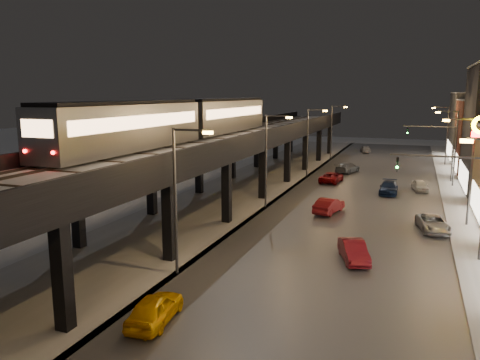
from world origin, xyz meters
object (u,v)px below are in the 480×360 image
(car_onc_white, at_px, (389,188))
(subway_train, at_px, (186,119))
(car_mid_dark, at_px, (347,168))
(car_taxi, at_px, (155,310))
(car_onc_red, at_px, (420,186))
(car_onc_silver, at_px, (354,252))
(car_near_white, at_px, (329,206))
(car_far_white, at_px, (365,149))
(car_mid_silver, at_px, (331,178))
(car_onc_dark, at_px, (433,224))

(car_onc_white, bearing_deg, subway_train, -147.73)
(car_mid_dark, distance_m, car_onc_white, 14.14)
(car_taxi, height_order, car_mid_dark, car_mid_dark)
(car_onc_red, bearing_deg, car_mid_dark, 122.39)
(car_onc_silver, height_order, car_onc_white, car_onc_silver)
(car_onc_white, bearing_deg, car_near_white, -114.21)
(car_onc_white, height_order, car_onc_red, car_onc_white)
(car_near_white, bearing_deg, car_far_white, -76.09)
(car_near_white, bearing_deg, car_taxi, 92.28)
(subway_train, height_order, car_onc_white, subway_train)
(car_near_white, bearing_deg, car_mid_silver, -69.11)
(car_far_white, relative_size, car_onc_silver, 0.97)
(subway_train, bearing_deg, car_onc_red, 34.46)
(car_onc_silver, bearing_deg, subway_train, 129.58)
(car_onc_silver, bearing_deg, car_taxi, -142.42)
(car_far_white, xyz_separation_m, car_onc_white, (6.29, -36.96, -0.01))
(car_mid_dark, relative_size, car_far_white, 1.23)
(car_taxi, height_order, car_onc_white, car_taxi)
(car_near_white, height_order, car_onc_silver, car_near_white)
(car_mid_silver, xyz_separation_m, car_onc_red, (10.32, -1.63, -0.05))
(subway_train, bearing_deg, car_taxi, -66.67)
(car_onc_silver, height_order, car_onc_dark, car_onc_silver)
(car_mid_silver, relative_size, car_far_white, 1.19)
(car_onc_silver, relative_size, car_onc_white, 0.89)
(car_taxi, xyz_separation_m, car_mid_dark, (2.53, 47.51, 0.01))
(car_near_white, bearing_deg, car_onc_red, -108.14)
(car_onc_dark, distance_m, car_onc_white, 14.25)
(car_taxi, distance_m, car_onc_red, 39.62)
(car_near_white, relative_size, car_mid_silver, 0.91)
(subway_train, height_order, car_mid_dark, subway_train)
(car_near_white, xyz_separation_m, car_mid_dark, (-1.58, 23.41, 0.00))
(car_onc_dark, bearing_deg, car_onc_silver, -130.56)
(car_mid_silver, bearing_deg, car_far_white, -85.83)
(car_near_white, bearing_deg, car_onc_white, -101.56)
(car_onc_silver, relative_size, car_onc_red, 1.15)
(car_onc_white, bearing_deg, car_onc_dark, -73.49)
(car_taxi, xyz_separation_m, car_near_white, (4.11, 24.09, 0.01))
(car_onc_silver, xyz_separation_m, car_onc_red, (4.14, 25.74, -0.07))
(car_onc_white, bearing_deg, car_onc_silver, -92.94)
(car_taxi, distance_m, car_onc_white, 35.91)
(car_near_white, bearing_deg, car_onc_silver, 119.30)
(car_near_white, xyz_separation_m, car_onc_white, (4.67, 10.73, -0.04))
(car_onc_white, bearing_deg, car_mid_silver, 146.49)
(car_mid_silver, bearing_deg, car_onc_dark, 127.38)
(car_taxi, height_order, car_near_white, car_near_white)
(car_mid_silver, xyz_separation_m, car_mid_dark, (0.82, 8.13, 0.06))
(car_onc_silver, bearing_deg, car_onc_red, 61.72)
(car_taxi, xyz_separation_m, car_onc_dark, (12.99, 21.21, -0.08))
(car_mid_silver, relative_size, car_onc_white, 1.02)
(car_onc_silver, xyz_separation_m, car_onc_dark, (5.11, 9.20, -0.05))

